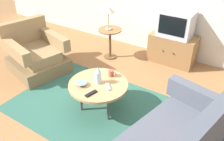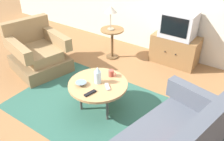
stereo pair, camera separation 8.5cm
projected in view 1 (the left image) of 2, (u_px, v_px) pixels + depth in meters
name	position (u px, v px, depth m)	size (l,w,h in m)	color
ground_plane	(88.00, 112.00, 3.41)	(16.00, 16.00, 0.00)	olive
area_rug	(99.00, 109.00, 3.47)	(2.56, 1.65, 0.00)	#2D5B4C
armchair	(36.00, 55.00, 4.27)	(1.12, 1.06, 0.86)	brown
coffee_table	(98.00, 85.00, 3.25)	(0.82, 0.82, 0.45)	tan
side_table	(110.00, 38.00, 4.60)	(0.45, 0.45, 0.60)	olive
tv_stand	(172.00, 49.00, 4.53)	(0.86, 0.47, 0.55)	olive
television	(176.00, 24.00, 4.26)	(0.60, 0.45, 0.46)	#B7B7BC
table_lamp	(108.00, 10.00, 4.30)	(0.23, 0.23, 0.45)	#9E937A
vase	(98.00, 76.00, 3.18)	(0.09, 0.09, 0.25)	silver
mug	(111.00, 73.00, 3.37)	(0.13, 0.08, 0.09)	#B74C3D
bowl	(81.00, 84.00, 3.18)	(0.15, 0.15, 0.04)	slate
tv_remote_dark	(91.00, 93.00, 3.03)	(0.08, 0.18, 0.02)	black
tv_remote_silver	(108.00, 87.00, 3.15)	(0.14, 0.14, 0.02)	#B2B2B7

